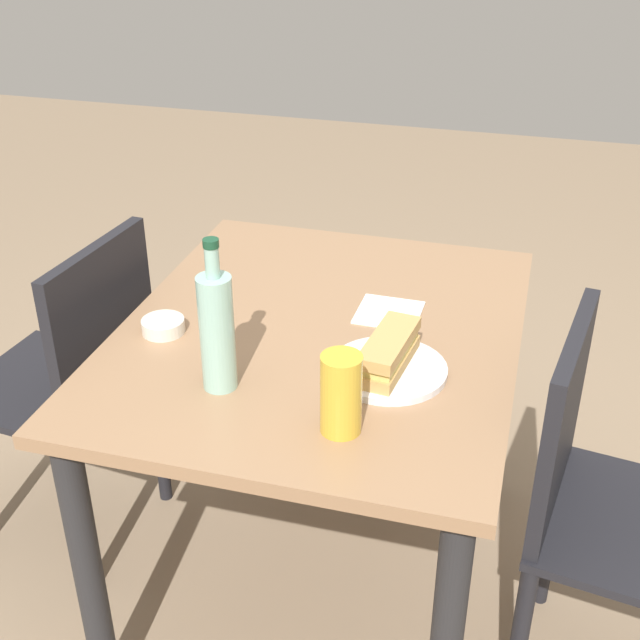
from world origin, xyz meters
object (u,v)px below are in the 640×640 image
at_px(dining_table, 320,373).
at_px(water_bottle, 217,330).
at_px(chair_near, 602,502).
at_px(knife_near, 360,362).
at_px(chair_far, 77,378).
at_px(plate_near, 388,369).
at_px(olive_bowl, 163,326).
at_px(beer_glass, 341,394).
at_px(baguette_sandwich_near, 389,352).

distance_m(dining_table, water_bottle, 0.38).
height_order(chair_near, knife_near, chair_near).
height_order(dining_table, knife_near, knife_near).
bearing_deg(chair_far, plate_near, -99.01).
xyz_separation_m(chair_far, olive_bowl, (-0.10, -0.30, 0.25)).
distance_m(knife_near, beer_glass, 0.21).
bearing_deg(plate_near, beer_glass, 167.76).
relative_size(beer_glass, olive_bowl, 1.67).
xyz_separation_m(plate_near, beer_glass, (-0.21, 0.04, 0.07)).
relative_size(chair_far, beer_glass, 5.64).
distance_m(dining_table, baguette_sandwich_near, 0.28).
bearing_deg(chair_near, knife_near, 91.06).
bearing_deg(chair_near, plate_near, 90.58).
bearing_deg(beer_glass, chair_near, -66.75).
bearing_deg(knife_near, water_bottle, 117.07).
xyz_separation_m(plate_near, baguette_sandwich_near, (0.00, -0.00, 0.04)).
bearing_deg(dining_table, beer_glass, -158.74).
height_order(plate_near, water_bottle, water_bottle).
xyz_separation_m(dining_table, chair_near, (-0.13, -0.62, -0.12)).
relative_size(chair_near, olive_bowl, 9.43).
relative_size(baguette_sandwich_near, olive_bowl, 2.25).
xyz_separation_m(chair_near, olive_bowl, (0.02, 0.94, 0.25)).
relative_size(baguette_sandwich_near, water_bottle, 0.67).
bearing_deg(plate_near, dining_table, 52.69).
xyz_separation_m(dining_table, knife_near, (-0.14, -0.12, 0.14)).
bearing_deg(beer_glass, olive_bowl, 62.54).
relative_size(water_bottle, olive_bowl, 3.36).
bearing_deg(water_bottle, dining_table, -25.29).
relative_size(chair_far, knife_near, 4.88).
relative_size(dining_table, chair_near, 1.19).
xyz_separation_m(chair_far, plate_near, (-0.13, -0.80, 0.24)).
height_order(chair_far, beer_glass, beer_glass).
xyz_separation_m(chair_near, beer_glass, (-0.21, 0.49, 0.31)).
bearing_deg(baguette_sandwich_near, olive_bowl, 86.62).
bearing_deg(dining_table, chair_far, 90.78).
distance_m(dining_table, plate_near, 0.25).
bearing_deg(dining_table, olive_bowl, 108.28).
height_order(chair_far, plate_near, chair_far).
relative_size(knife_near, water_bottle, 0.58).
height_order(baguette_sandwich_near, knife_near, baguette_sandwich_near).
bearing_deg(chair_far, water_bottle, -117.50).
xyz_separation_m(dining_table, olive_bowl, (-0.11, 0.32, 0.13)).
xyz_separation_m(chair_far, baguette_sandwich_near, (-0.13, -0.80, 0.28)).
bearing_deg(water_bottle, chair_near, -79.70).
distance_m(chair_near, water_bottle, 0.84).
bearing_deg(chair_far, chair_near, -95.61).
distance_m(baguette_sandwich_near, knife_near, 0.06).
bearing_deg(beer_glass, dining_table, 21.26).
bearing_deg(baguette_sandwich_near, beer_glass, 167.76).
distance_m(chair_far, plate_near, 0.84).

